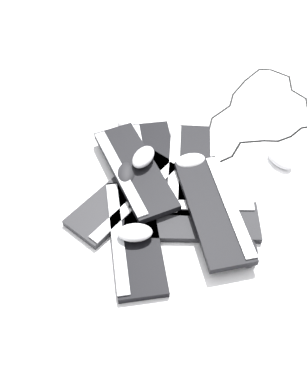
% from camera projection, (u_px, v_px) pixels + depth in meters
% --- Properties ---
extents(ground_plane, '(3.20, 3.20, 0.00)m').
position_uv_depth(ground_plane, '(160.00, 183.00, 1.52)').
color(ground_plane, white).
extents(keyboard_0, '(0.45, 0.37, 0.03)m').
position_uv_depth(keyboard_0, '(134.00, 235.00, 1.37)').
color(keyboard_0, black).
rests_on(keyboard_0, ground).
extents(keyboard_1, '(0.32, 0.46, 0.03)m').
position_uv_depth(keyboard_1, '(192.00, 220.00, 1.40)').
color(keyboard_1, black).
rests_on(keyboard_1, ground).
extents(keyboard_2, '(0.46, 0.31, 0.03)m').
position_uv_depth(keyboard_2, '(189.00, 169.00, 1.55)').
color(keyboard_2, black).
rests_on(keyboard_2, ground).
extents(keyboard_3, '(0.45, 0.37, 0.03)m').
position_uv_depth(keyboard_3, '(156.00, 165.00, 1.56)').
color(keyboard_3, black).
rests_on(keyboard_3, ground).
extents(keyboard_4, '(0.46, 0.24, 0.03)m').
position_uv_depth(keyboard_4, '(125.00, 194.00, 1.47)').
color(keyboard_4, '#232326').
rests_on(keyboard_4, ground).
extents(keyboard_5, '(0.44, 0.39, 0.03)m').
position_uv_depth(keyboard_5, '(214.00, 209.00, 1.39)').
color(keyboard_5, black).
rests_on(keyboard_5, keyboard_1).
extents(keyboard_6, '(0.40, 0.43, 0.03)m').
position_uv_depth(keyboard_6, '(134.00, 169.00, 1.50)').
color(keyboard_6, black).
rests_on(keyboard_6, keyboard_3).
extents(mouse_0, '(0.13, 0.10, 0.04)m').
position_uv_depth(mouse_0, '(247.00, 252.00, 1.32)').
color(mouse_0, black).
rests_on(mouse_0, ground).
extents(mouse_1, '(0.12, 0.13, 0.04)m').
position_uv_depth(mouse_1, '(190.00, 161.00, 1.52)').
color(mouse_1, silver).
rests_on(mouse_1, keyboard_2).
extents(mouse_2, '(0.11, 0.07, 0.04)m').
position_uv_depth(mouse_2, '(143.00, 157.00, 1.49)').
color(mouse_2, '#B7B7BC').
rests_on(mouse_2, keyboard_6).
extents(mouse_3, '(0.11, 0.13, 0.04)m').
position_uv_depth(mouse_3, '(280.00, 159.00, 1.57)').
color(mouse_3, silver).
rests_on(mouse_3, ground).
extents(mouse_4, '(0.11, 0.13, 0.04)m').
position_uv_depth(mouse_4, '(135.00, 233.00, 1.33)').
color(mouse_4, silver).
rests_on(mouse_4, keyboard_0).
extents(mouse_5, '(0.13, 0.12, 0.04)m').
position_uv_depth(mouse_5, '(126.00, 120.00, 1.70)').
color(mouse_5, silver).
rests_on(mouse_5, ground).
extents(mouse_6, '(0.13, 0.11, 0.04)m').
position_uv_depth(mouse_6, '(126.00, 174.00, 1.48)').
color(mouse_6, black).
rests_on(mouse_6, keyboard_4).
extents(cable_0, '(0.55, 0.35, 0.01)m').
position_uv_depth(cable_0, '(258.00, 93.00, 1.84)').
color(cable_0, black).
rests_on(cable_0, ground).
extents(cable_1, '(0.39, 0.32, 0.01)m').
position_uv_depth(cable_1, '(273.00, 139.00, 1.66)').
color(cable_1, black).
rests_on(cable_1, ground).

